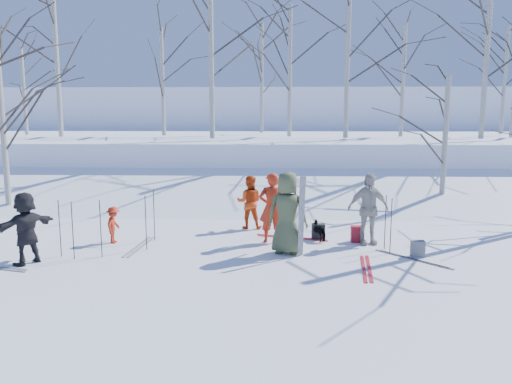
{
  "coord_description": "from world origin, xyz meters",
  "views": [
    {
      "loc": [
        0.44,
        -11.09,
        3.32
      ],
      "look_at": [
        0.0,
        1.5,
        1.3
      ],
      "focal_mm": 35.0,
      "sensor_mm": 36.0,
      "label": 1
    }
  ],
  "objects_px": {
    "backpack_grey": "(418,249)",
    "backpack_dark": "(318,231)",
    "skier_olive_center": "(287,213)",
    "backpack_red": "(357,234)",
    "dog": "(320,231)",
    "skier_cream_east": "(368,209)",
    "skier_red_seated": "(114,225)",
    "skier_red_north": "(272,208)",
    "skier_redor_behind": "(249,202)",
    "skier_grey_west": "(26,228)"
  },
  "relations": [
    {
      "from": "skier_red_north",
      "to": "skier_cream_east",
      "type": "relative_size",
      "value": 0.99
    },
    {
      "from": "skier_olive_center",
      "to": "skier_grey_west",
      "type": "height_order",
      "value": "skier_olive_center"
    },
    {
      "from": "skier_olive_center",
      "to": "backpack_red",
      "type": "relative_size",
      "value": 4.66
    },
    {
      "from": "backpack_grey",
      "to": "backpack_dark",
      "type": "height_order",
      "value": "backpack_dark"
    },
    {
      "from": "skier_redor_behind",
      "to": "skier_red_north",
      "type": "bearing_deg",
      "value": 116.11
    },
    {
      "from": "dog",
      "to": "skier_redor_behind",
      "type": "bearing_deg",
      "value": -66.45
    },
    {
      "from": "skier_olive_center",
      "to": "backpack_red",
      "type": "bearing_deg",
      "value": -133.18
    },
    {
      "from": "skier_grey_west",
      "to": "backpack_dark",
      "type": "height_order",
      "value": "skier_grey_west"
    },
    {
      "from": "skier_grey_west",
      "to": "backpack_grey",
      "type": "relative_size",
      "value": 4.24
    },
    {
      "from": "dog",
      "to": "skier_olive_center",
      "type": "bearing_deg",
      "value": 22.75
    },
    {
      "from": "dog",
      "to": "backpack_dark",
      "type": "distance_m",
      "value": 0.17
    },
    {
      "from": "backpack_grey",
      "to": "skier_red_seated",
      "type": "bearing_deg",
      "value": 172.39
    },
    {
      "from": "backpack_red",
      "to": "backpack_dark",
      "type": "height_order",
      "value": "backpack_red"
    },
    {
      "from": "skier_cream_east",
      "to": "skier_red_seated",
      "type": "bearing_deg",
      "value": 170.31
    },
    {
      "from": "skier_redor_behind",
      "to": "backpack_grey",
      "type": "distance_m",
      "value": 4.93
    },
    {
      "from": "skier_cream_east",
      "to": "skier_grey_west",
      "type": "xyz_separation_m",
      "value": [
        -7.83,
        -1.95,
        -0.1
      ]
    },
    {
      "from": "skier_olive_center",
      "to": "skier_redor_behind",
      "type": "relative_size",
      "value": 1.28
    },
    {
      "from": "skier_olive_center",
      "to": "skier_redor_behind",
      "type": "distance_m",
      "value": 2.79
    },
    {
      "from": "skier_redor_behind",
      "to": "skier_red_seated",
      "type": "height_order",
      "value": "skier_redor_behind"
    },
    {
      "from": "backpack_red",
      "to": "backpack_grey",
      "type": "bearing_deg",
      "value": -47.58
    },
    {
      "from": "skier_redor_behind",
      "to": "backpack_dark",
      "type": "relative_size",
      "value": 3.82
    },
    {
      "from": "backpack_grey",
      "to": "backpack_red",
      "type": "bearing_deg",
      "value": 132.42
    },
    {
      "from": "backpack_grey",
      "to": "skier_olive_center",
      "type": "bearing_deg",
      "value": 176.65
    },
    {
      "from": "skier_olive_center",
      "to": "skier_red_north",
      "type": "xyz_separation_m",
      "value": [
        -0.37,
        1.04,
        -0.08
      ]
    },
    {
      "from": "dog",
      "to": "backpack_dark",
      "type": "relative_size",
      "value": 1.53
    },
    {
      "from": "backpack_grey",
      "to": "skier_red_north",
      "type": "bearing_deg",
      "value": 160.35
    },
    {
      "from": "dog",
      "to": "skier_red_seated",
      "type": "bearing_deg",
      "value": -26.88
    },
    {
      "from": "skier_olive_center",
      "to": "dog",
      "type": "relative_size",
      "value": 3.19
    },
    {
      "from": "skier_red_seated",
      "to": "dog",
      "type": "distance_m",
      "value": 5.33
    },
    {
      "from": "skier_grey_west",
      "to": "backpack_red",
      "type": "bearing_deg",
      "value": 138.74
    },
    {
      "from": "skier_cream_east",
      "to": "skier_grey_west",
      "type": "distance_m",
      "value": 8.07
    },
    {
      "from": "backpack_dark",
      "to": "skier_grey_west",
      "type": "bearing_deg",
      "value": -160.03
    },
    {
      "from": "skier_redor_behind",
      "to": "backpack_dark",
      "type": "height_order",
      "value": "skier_redor_behind"
    },
    {
      "from": "skier_olive_center",
      "to": "backpack_grey",
      "type": "height_order",
      "value": "skier_olive_center"
    },
    {
      "from": "skier_red_north",
      "to": "skier_red_seated",
      "type": "bearing_deg",
      "value": -3.78
    },
    {
      "from": "dog",
      "to": "backpack_red",
      "type": "distance_m",
      "value": 0.96
    },
    {
      "from": "skier_grey_west",
      "to": "skier_redor_behind",
      "type": "bearing_deg",
      "value": 160.29
    },
    {
      "from": "skier_red_north",
      "to": "backpack_grey",
      "type": "xyz_separation_m",
      "value": [
        3.4,
        -1.21,
        -0.71
      ]
    },
    {
      "from": "skier_cream_east",
      "to": "backpack_red",
      "type": "distance_m",
      "value": 0.75
    },
    {
      "from": "skier_redor_behind",
      "to": "backpack_red",
      "type": "bearing_deg",
      "value": 156.31
    },
    {
      "from": "dog",
      "to": "backpack_red",
      "type": "relative_size",
      "value": 1.46
    },
    {
      "from": "skier_olive_center",
      "to": "skier_red_seated",
      "type": "height_order",
      "value": "skier_olive_center"
    },
    {
      "from": "skier_red_north",
      "to": "backpack_dark",
      "type": "height_order",
      "value": "skier_red_north"
    },
    {
      "from": "backpack_red",
      "to": "backpack_grey",
      "type": "relative_size",
      "value": 1.11
    },
    {
      "from": "skier_redor_behind",
      "to": "skier_red_seated",
      "type": "xyz_separation_m",
      "value": [
        -3.4,
        -1.77,
        -0.29
      ]
    },
    {
      "from": "skier_red_north",
      "to": "skier_cream_east",
      "type": "xyz_separation_m",
      "value": [
        2.44,
        -0.09,
        0.01
      ]
    },
    {
      "from": "skier_red_seated",
      "to": "skier_grey_west",
      "type": "xyz_separation_m",
      "value": [
        -1.35,
        -1.82,
        0.33
      ]
    },
    {
      "from": "skier_cream_east",
      "to": "backpack_grey",
      "type": "height_order",
      "value": "skier_cream_east"
    },
    {
      "from": "skier_olive_center",
      "to": "backpack_grey",
      "type": "bearing_deg",
      "value": -167.58
    },
    {
      "from": "skier_red_seated",
      "to": "dog",
      "type": "height_order",
      "value": "skier_red_seated"
    }
  ]
}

